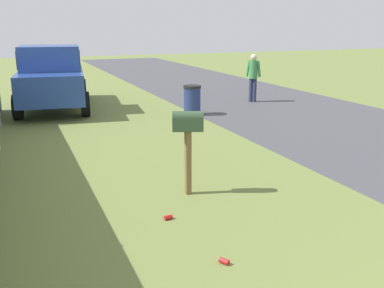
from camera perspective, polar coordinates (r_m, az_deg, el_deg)
mailbox at (r=7.08m, az=-0.53°, el=2.05°), size 0.37×0.54×1.40m
pickup_truck at (r=15.27m, az=-17.67°, el=8.41°), size 5.26×2.71×2.09m
trash_bin at (r=13.71m, az=0.02°, el=5.71°), size 0.54×0.54×0.92m
pedestrian at (r=16.13m, az=7.93°, el=8.92°), size 0.37×0.46×1.71m
litter_can_near_hydrant at (r=6.49m, az=-3.10°, el=-9.46°), size 0.08×0.13×0.07m
litter_can_far_scatter at (r=5.41m, az=4.19°, el=-14.89°), size 0.14×0.12×0.07m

